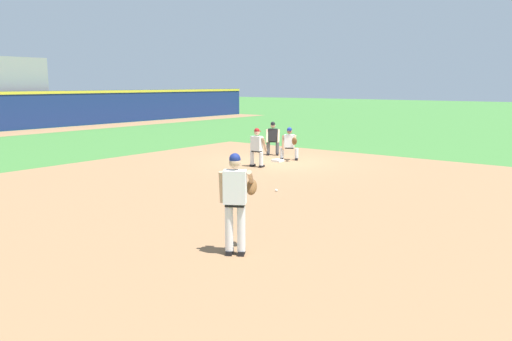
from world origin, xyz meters
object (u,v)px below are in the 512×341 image
baseball (276,190)px  pitcher (236,198)px  first_base_bag (278,161)px  baserunner (257,146)px  first_baseman (290,142)px  umpire (273,137)px

baseball → pitcher: (-4.84, -2.54, 1.02)m
first_base_bag → baserunner: bearing=-175.1°
first_base_bag → baseball: first_base_bag is taller
baseball → first_baseman: first_baseman is taller
first_baseman → baserunner: 2.16m
first_baseman → umpire: umpire is taller
pitcher → first_baseman: (10.07, 5.58, -0.33)m
baserunner → umpire: same height
first_baseman → umpire: 1.57m
baseball → umpire: 7.49m
first_base_bag → baseball: bearing=-145.3°
baserunner → umpire: (2.91, 1.36, 0.00)m
umpire → first_baseman: bearing=-118.6°
pitcher → umpire: pitcher is taller
first_base_bag → pitcher: size_ratio=0.20×
first_base_bag → baseball: 5.63m
first_base_bag → first_baseman: bearing=-13.8°
first_base_bag → pitcher: 11.11m
baseball → pitcher: pitcher is taller
pitcher → first_base_bag: bearing=31.2°
baseball → pitcher: 5.55m
pitcher → umpire: 12.87m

